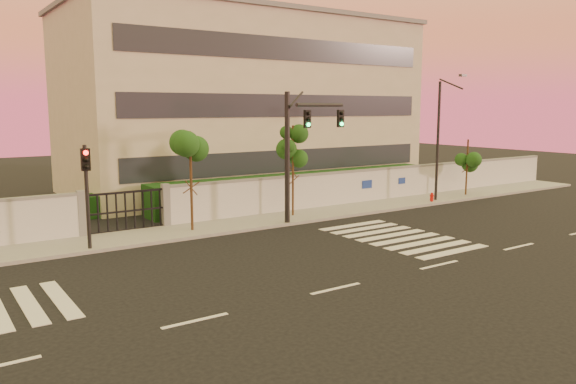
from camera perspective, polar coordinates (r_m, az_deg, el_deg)
name	(u,v)px	position (r m, az deg, el deg)	size (l,w,h in m)	color
ground	(336,289)	(18.69, 4.87, -9.77)	(120.00, 120.00, 0.00)	black
sidewalk	(198,229)	(27.35, -9.11, -3.78)	(60.00, 3.00, 0.15)	gray
perimeter_wall	(187,204)	(28.54, -10.24, -1.26)	(60.00, 0.36, 2.20)	silver
hedge_row	(184,200)	(31.48, -10.49, -0.82)	(41.00, 4.25, 1.80)	black
institutional_building	(242,104)	(41.07, -4.67, 8.94)	(24.40, 12.40, 12.25)	#B5B099
road_markings	(238,269)	(20.83, -5.15, -7.81)	(57.00, 7.62, 0.02)	silver
street_tree_d	(191,158)	(26.50, -9.84, 3.38)	(1.53, 1.22, 4.80)	#382314
street_tree_e	(293,150)	(29.73, 0.52, 4.26)	(1.41, 1.12, 4.95)	#382314
street_tree_f	(468,155)	(38.86, 17.77, 3.64)	(1.39, 1.10, 3.82)	#382314
traffic_signal_main	(301,141)	(28.24, 1.35, 5.18)	(4.13, 1.46, 6.65)	black
traffic_signal_secondary	(87,185)	(24.07, -19.77, 0.70)	(0.34, 0.34, 4.40)	black
streetlight_east	(440,135)	(35.89, 15.20, 5.63)	(0.47, 1.88, 7.81)	black
fire_hydrant	(432,198)	(35.68, 14.40, -0.61)	(0.26, 0.26, 0.70)	#BA120C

